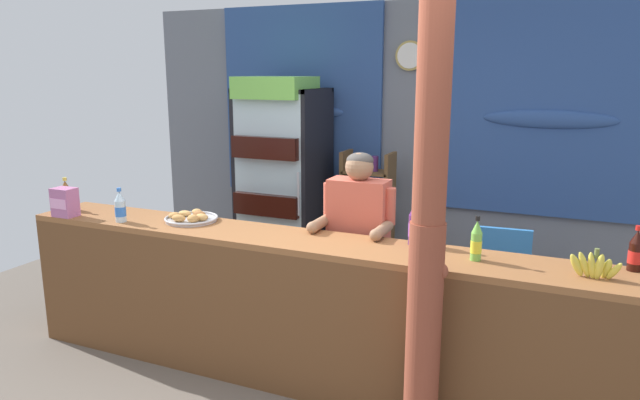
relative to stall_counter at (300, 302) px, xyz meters
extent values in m
plane|color=#665B51|center=(0.05, 0.78, -0.60)|extent=(7.63, 7.63, 0.00)
cube|color=slate|center=(0.05, 2.40, 0.72)|extent=(5.69, 0.12, 2.65)
cube|color=#2D4C89|center=(-1.10, 2.31, 1.10)|extent=(1.72, 0.04, 1.89)
ellipsoid|color=#2D4C89|center=(-1.10, 2.29, 1.01)|extent=(0.95, 0.10, 0.16)
cube|color=#2D4C89|center=(1.26, 2.31, 1.10)|extent=(1.99, 0.04, 1.89)
ellipsoid|color=#2D4C89|center=(1.26, 2.29, 1.01)|extent=(1.10, 0.10, 0.16)
cylinder|color=tan|center=(0.02, 2.32, 1.55)|extent=(0.27, 0.03, 0.27)
cylinder|color=white|center=(0.02, 2.31, 1.55)|extent=(0.23, 0.01, 0.23)
cube|color=beige|center=(0.36, 2.32, 1.02)|extent=(0.24, 0.02, 0.18)
cube|color=#935B33|center=(0.00, 0.11, 0.36)|extent=(4.20, 0.48, 0.04)
cube|color=brown|center=(0.00, -0.11, -0.13)|extent=(4.20, 0.04, 0.94)
cube|color=brown|center=(-2.06, 0.11, -0.13)|extent=(0.08, 0.43, 0.94)
cylinder|color=brown|center=(0.85, -0.27, 0.04)|extent=(0.18, 0.18, 1.27)
cylinder|color=brown|center=(0.85, -0.27, 1.31)|extent=(0.17, 0.17, 1.27)
ellipsoid|color=brown|center=(0.93, -0.27, 0.43)|extent=(0.06, 0.05, 0.08)
cube|color=black|center=(-1.09, 2.21, 0.33)|extent=(0.78, 0.04, 1.85)
cube|color=black|center=(-1.46, 1.90, 0.33)|extent=(0.04, 0.66, 1.85)
cube|color=black|center=(-0.72, 1.90, 0.33)|extent=(0.04, 0.66, 1.85)
cube|color=black|center=(-1.09, 1.90, 1.23)|extent=(0.78, 0.66, 0.04)
cube|color=black|center=(-1.09, 1.90, -0.56)|extent=(0.78, 0.66, 0.08)
cube|color=silver|center=(-1.09, 1.58, 0.38)|extent=(0.72, 0.02, 1.69)
cylinder|color=#B7B7BC|center=(-0.76, 1.54, 0.33)|extent=(0.02, 0.02, 0.40)
cube|color=silver|center=(-1.09, 1.90, 0.08)|extent=(0.70, 0.58, 0.02)
cube|color=black|center=(-1.09, 1.76, 0.19)|extent=(0.66, 0.54, 0.20)
cube|color=silver|center=(-1.09, 1.90, 0.62)|extent=(0.70, 0.58, 0.02)
cube|color=black|center=(-1.09, 1.76, 0.73)|extent=(0.66, 0.54, 0.20)
cube|color=silver|center=(-1.09, 1.90, 1.15)|extent=(0.70, 0.58, 0.02)
cube|color=#75C64C|center=(-1.09, 1.76, 1.26)|extent=(0.66, 0.54, 0.20)
cube|color=brown|center=(-0.50, 2.06, 0.04)|extent=(0.04, 0.28, 1.27)
cube|color=brown|center=(-0.06, 2.06, 0.04)|extent=(0.04, 0.28, 1.27)
cube|color=brown|center=(-0.28, 2.06, 0.48)|extent=(0.44, 0.28, 0.02)
cylinder|color=silver|center=(-0.35, 2.06, 0.55)|extent=(0.06, 0.06, 0.11)
cylinder|color=#56286B|center=(-0.22, 2.06, 0.56)|extent=(0.07, 0.07, 0.14)
cube|color=brown|center=(-0.28, 2.06, 0.10)|extent=(0.44, 0.28, 0.02)
cylinder|color=brown|center=(-0.35, 2.06, 0.16)|extent=(0.05, 0.05, 0.11)
cylinder|color=orange|center=(-0.22, 2.06, 0.17)|extent=(0.06, 0.06, 0.13)
cube|color=brown|center=(-0.28, 2.06, -0.28)|extent=(0.44, 0.28, 0.02)
cylinder|color=black|center=(-0.35, 2.06, -0.21)|extent=(0.06, 0.06, 0.12)
cylinder|color=orange|center=(-0.22, 2.06, -0.22)|extent=(0.06, 0.06, 0.10)
cube|color=#3884D6|center=(1.04, 1.53, -0.16)|extent=(0.47, 0.47, 0.04)
cube|color=#3884D6|center=(1.05, 1.33, 0.06)|extent=(0.42, 0.07, 0.40)
cylinder|color=#3884D6|center=(1.21, 1.74, -0.38)|extent=(0.04, 0.04, 0.44)
cylinder|color=#3884D6|center=(0.83, 1.71, -0.38)|extent=(0.04, 0.04, 0.44)
cylinder|color=#3884D6|center=(1.24, 1.36, -0.38)|extent=(0.04, 0.04, 0.44)
cylinder|color=#3884D6|center=(0.86, 1.33, -0.38)|extent=(0.04, 0.04, 0.44)
cube|color=#3884D6|center=(1.24, 1.55, -0.04)|extent=(0.07, 0.40, 0.03)
cube|color=#3884D6|center=(0.84, 1.52, -0.04)|extent=(0.07, 0.40, 0.03)
cylinder|color=#28282D|center=(0.10, 0.53, -0.20)|extent=(0.11, 0.11, 0.80)
cylinder|color=#28282D|center=(0.27, 0.53, -0.20)|extent=(0.11, 0.11, 0.80)
cube|color=#D15B47|center=(0.19, 0.53, 0.45)|extent=(0.40, 0.20, 0.51)
sphere|color=#997051|center=(0.19, 0.53, 0.79)|extent=(0.19, 0.19, 0.19)
ellipsoid|color=#4C4742|center=(0.19, 0.54, 0.83)|extent=(0.18, 0.18, 0.10)
cylinder|color=#D15B47|center=(-0.03, 0.53, 0.54)|extent=(0.08, 0.08, 0.25)
cylinder|color=#997051|center=(-0.03, 0.38, 0.42)|extent=(0.07, 0.26, 0.07)
sphere|color=#997051|center=(-0.03, 0.25, 0.42)|extent=(0.08, 0.08, 0.08)
cylinder|color=#D15B47|center=(0.40, 0.53, 0.54)|extent=(0.08, 0.08, 0.25)
cylinder|color=#997051|center=(0.40, 0.38, 0.42)|extent=(0.07, 0.26, 0.07)
sphere|color=#997051|center=(0.40, 0.25, 0.42)|extent=(0.08, 0.08, 0.08)
cylinder|color=#56286B|center=(0.64, 0.28, 0.47)|extent=(0.09, 0.09, 0.18)
cone|color=#56286B|center=(0.64, 0.28, 0.61)|extent=(0.09, 0.09, 0.08)
cylinder|color=silver|center=(0.64, 0.28, 0.66)|extent=(0.04, 0.04, 0.03)
cylinder|color=purple|center=(0.64, 0.28, 0.47)|extent=(0.09, 0.09, 0.08)
cylinder|color=brown|center=(-2.03, 0.11, 0.46)|extent=(0.07, 0.07, 0.15)
cone|color=brown|center=(-2.03, 0.11, 0.57)|extent=(0.07, 0.07, 0.07)
cylinder|color=#E5CC4C|center=(-2.03, 0.11, 0.61)|extent=(0.03, 0.03, 0.02)
cylinder|color=#E5D166|center=(-2.03, 0.11, 0.46)|extent=(0.07, 0.07, 0.07)
cylinder|color=black|center=(1.83, 0.29, 0.46)|extent=(0.07, 0.07, 0.15)
cone|color=black|center=(1.83, 0.29, 0.57)|extent=(0.07, 0.07, 0.07)
cylinder|color=red|center=(1.83, 0.29, 0.61)|extent=(0.03, 0.03, 0.02)
cylinder|color=red|center=(1.83, 0.29, 0.46)|extent=(0.07, 0.07, 0.07)
cylinder|color=silver|center=(-1.38, -0.02, 0.45)|extent=(0.07, 0.07, 0.15)
cone|color=silver|center=(-1.38, -0.02, 0.56)|extent=(0.07, 0.07, 0.07)
cylinder|color=blue|center=(-1.38, -0.02, 0.61)|extent=(0.03, 0.03, 0.02)
cylinder|color=blue|center=(-1.38, -0.02, 0.45)|extent=(0.07, 0.07, 0.07)
cylinder|color=#75C64C|center=(1.03, 0.12, 0.46)|extent=(0.06, 0.06, 0.16)
cone|color=#75C64C|center=(1.03, 0.12, 0.57)|extent=(0.06, 0.06, 0.07)
cylinder|color=black|center=(1.03, 0.12, 0.62)|extent=(0.03, 0.03, 0.03)
cylinder|color=yellow|center=(1.03, 0.12, 0.46)|extent=(0.06, 0.06, 0.07)
cube|color=#B76699|center=(-1.86, -0.06, 0.48)|extent=(0.16, 0.12, 0.21)
cube|color=#F7A5D8|center=(-1.86, -0.12, 0.48)|extent=(0.15, 0.00, 0.07)
cylinder|color=#BCBCC1|center=(-0.94, 0.19, 0.39)|extent=(0.36, 0.36, 0.02)
torus|color=#BCBCC1|center=(-0.94, 0.19, 0.40)|extent=(0.37, 0.37, 0.02)
ellipsoid|color=tan|center=(-0.85, 0.18, 0.42)|extent=(0.10, 0.07, 0.05)
ellipsoid|color=#A36638|center=(-0.91, 0.24, 0.42)|extent=(0.10, 0.06, 0.05)
ellipsoid|color=tan|center=(-0.98, 0.31, 0.42)|extent=(0.07, 0.07, 0.04)
ellipsoid|color=tan|center=(-1.03, 0.24, 0.42)|extent=(0.10, 0.07, 0.04)
ellipsoid|color=#C68947|center=(-1.06, 0.16, 0.42)|extent=(0.08, 0.09, 0.04)
ellipsoid|color=#C68947|center=(-0.97, 0.09, 0.42)|extent=(0.10, 0.06, 0.05)
ellipsoid|color=#C68947|center=(-0.87, 0.12, 0.42)|extent=(0.08, 0.08, 0.05)
ellipsoid|color=#DBCC42|center=(1.55, 0.07, 0.44)|extent=(0.10, 0.04, 0.14)
ellipsoid|color=#DBCC42|center=(1.58, 0.08, 0.44)|extent=(0.09, 0.04, 0.15)
ellipsoid|color=#DBCC42|center=(1.62, 0.07, 0.44)|extent=(0.06, 0.04, 0.15)
ellipsoid|color=#DBCC42|center=(1.65, 0.07, 0.44)|extent=(0.06, 0.04, 0.15)
ellipsoid|color=#DBCC42|center=(1.69, 0.10, 0.43)|extent=(0.07, 0.04, 0.12)
ellipsoid|color=#DBCC42|center=(1.72, 0.08, 0.43)|extent=(0.09, 0.04, 0.11)
cylinder|color=olive|center=(1.63, 0.08, 0.51)|extent=(0.02, 0.02, 0.05)
camera|label=1|loc=(1.48, -3.05, 1.42)|focal=32.54mm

